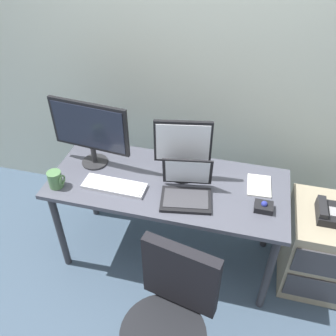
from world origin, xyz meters
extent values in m
plane|color=#3C4E61|center=(0.00, 0.00, 0.00)|extent=(8.00, 8.00, 0.00)
cube|color=beige|center=(0.00, 0.68, 1.40)|extent=(6.00, 0.10, 2.80)
cube|color=#474854|center=(0.00, 0.00, 0.72)|extent=(1.55, 0.66, 0.03)
cylinder|color=#2D2D33|center=(-0.72, -0.27, 0.35)|extent=(0.05, 0.05, 0.71)
cylinder|color=#2D2D33|center=(0.72, -0.27, 0.35)|extent=(0.05, 0.05, 0.71)
cylinder|color=#2D2D33|center=(-0.72, 0.27, 0.35)|extent=(0.05, 0.05, 0.71)
cylinder|color=#2D2D33|center=(0.72, 0.27, 0.35)|extent=(0.05, 0.05, 0.71)
cube|color=gray|center=(1.04, 0.08, 0.31)|extent=(0.42, 0.52, 0.62)
cube|color=#38383D|center=(1.04, -0.19, 0.45)|extent=(0.38, 0.01, 0.21)
cube|color=#38383D|center=(1.04, -0.19, 0.19)|extent=(0.38, 0.01, 0.21)
cube|color=black|center=(1.04, 0.06, 0.65)|extent=(0.17, 0.20, 0.06)
cube|color=black|center=(0.98, 0.06, 0.69)|extent=(0.05, 0.18, 0.04)
cube|color=gray|center=(1.06, 0.05, 0.68)|extent=(0.07, 0.08, 0.01)
cube|color=black|center=(0.24, -0.68, 0.74)|extent=(0.40, 0.14, 0.42)
cylinder|color=#262628|center=(-0.55, 0.08, 0.74)|extent=(0.18, 0.18, 0.01)
cylinder|color=#262628|center=(-0.55, 0.08, 0.80)|extent=(0.04, 0.04, 0.11)
cube|color=black|center=(-0.55, 0.08, 1.03)|extent=(0.55, 0.08, 0.34)
cube|color=#1E2333|center=(-0.55, 0.06, 1.03)|extent=(0.50, 0.06, 0.30)
cylinder|color=#262628|center=(0.07, 0.09, 0.74)|extent=(0.18, 0.18, 0.01)
cylinder|color=#262628|center=(0.07, 0.09, 0.80)|extent=(0.04, 0.04, 0.11)
cube|color=black|center=(0.07, 0.09, 1.01)|extent=(0.36, 0.09, 0.30)
cube|color=white|center=(0.08, 0.08, 1.01)|extent=(0.33, 0.07, 0.26)
cube|color=silver|center=(-0.32, -0.13, 0.75)|extent=(0.41, 0.14, 0.02)
cube|color=white|center=(-0.32, -0.13, 0.76)|extent=(0.38, 0.12, 0.01)
cube|color=black|center=(0.15, -0.14, 0.75)|extent=(0.34, 0.27, 0.02)
cube|color=#38383D|center=(0.15, -0.14, 0.76)|extent=(0.30, 0.21, 0.00)
cube|color=black|center=(0.13, -0.01, 0.86)|extent=(0.31, 0.10, 0.22)
cube|color=silver|center=(0.13, -0.02, 0.86)|extent=(0.28, 0.09, 0.19)
cube|color=black|center=(0.62, -0.10, 0.76)|extent=(0.11, 0.09, 0.04)
sphere|color=navy|center=(0.62, -0.10, 0.78)|extent=(0.04, 0.04, 0.04)
cylinder|color=#4D7948|center=(-0.69, -0.21, 0.79)|extent=(0.09, 0.09, 0.11)
torus|color=#4E7747|center=(-0.64, -0.21, 0.80)|extent=(0.01, 0.07, 0.07)
cube|color=white|center=(0.58, 0.11, 0.74)|extent=(0.16, 0.22, 0.01)
camera|label=1|loc=(0.44, -1.73, 2.29)|focal=38.64mm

